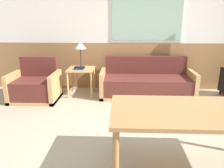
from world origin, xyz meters
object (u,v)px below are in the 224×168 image
(couch, at_px, (146,84))
(dining_table, at_px, (193,117))
(table_lamp, at_px, (80,46))
(side_table, at_px, (81,73))
(armchair, at_px, (35,87))

(couch, distance_m, dining_table, 2.46)
(couch, height_order, table_lamp, table_lamp)
(couch, xyz_separation_m, side_table, (-1.40, 0.02, 0.23))
(couch, xyz_separation_m, table_lamp, (-1.41, 0.12, 0.78))
(armchair, xyz_separation_m, side_table, (0.89, 0.35, 0.22))
(side_table, bearing_deg, dining_table, -56.91)
(couch, relative_size, dining_table, 1.16)
(couch, bearing_deg, armchair, -171.78)
(armchair, relative_size, dining_table, 0.55)
(couch, distance_m, side_table, 1.42)
(side_table, xyz_separation_m, table_lamp, (-0.01, 0.10, 0.55))
(side_table, bearing_deg, couch, -0.79)
(armchair, bearing_deg, side_table, 14.53)
(couch, distance_m, table_lamp, 1.62)
(armchair, distance_m, dining_table, 3.26)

